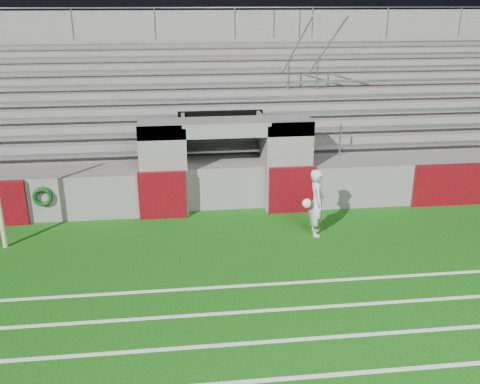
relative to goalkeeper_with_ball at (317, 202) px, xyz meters
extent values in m
plane|color=#12500D|center=(-2.12, -1.41, -0.88)|extent=(90.00, 90.00, 0.00)
cube|color=white|center=(-2.12, -5.41, -0.87)|extent=(28.00, 0.09, 0.01)
cube|color=white|center=(-2.12, -4.41, -0.87)|extent=(28.00, 0.09, 0.01)
cube|color=white|center=(-2.12, -3.41, -0.87)|extent=(28.00, 0.09, 0.01)
cube|color=white|center=(-2.12, -2.41, -0.87)|extent=(28.00, 0.09, 0.01)
cube|color=slate|center=(-3.92, 2.09, 0.42)|extent=(1.20, 1.00, 2.60)
cube|color=slate|center=(-0.32, 2.09, 0.42)|extent=(1.20, 1.00, 2.60)
cube|color=black|center=(-2.12, 3.79, 0.37)|extent=(2.60, 0.20, 2.50)
cube|color=slate|center=(-3.27, 2.69, 0.37)|extent=(0.10, 2.20, 2.50)
cube|color=slate|center=(-0.97, 2.69, 0.37)|extent=(0.10, 2.20, 2.50)
cube|color=slate|center=(-2.12, 2.09, 1.52)|extent=(4.80, 1.00, 0.40)
cube|color=slate|center=(-2.12, 5.94, 0.27)|extent=(26.00, 8.00, 0.20)
cube|color=slate|center=(-2.12, 5.94, -0.36)|extent=(26.00, 8.00, 1.05)
cube|color=#4D060C|center=(-3.92, 1.54, -0.21)|extent=(1.30, 0.15, 1.35)
cube|color=#4D060C|center=(-0.32, 1.54, -0.21)|extent=(1.30, 0.15, 1.35)
cube|color=#4D060C|center=(4.38, 1.54, -0.26)|extent=(2.20, 0.15, 1.25)
cube|color=gray|center=(-2.12, 3.02, 0.59)|extent=(23.00, 0.28, 0.06)
cube|color=slate|center=(-2.12, 3.87, 0.56)|extent=(24.00, 0.75, 0.38)
cube|color=gray|center=(-2.12, 3.77, 0.97)|extent=(23.00, 0.28, 0.06)
cube|color=slate|center=(-2.12, 4.62, 0.75)|extent=(24.00, 0.75, 0.76)
cube|color=gray|center=(-2.12, 4.52, 1.35)|extent=(23.00, 0.28, 0.06)
cube|color=slate|center=(-2.12, 5.37, 0.94)|extent=(24.00, 0.75, 1.14)
cube|color=gray|center=(-2.12, 5.27, 1.73)|extent=(23.00, 0.28, 0.06)
cube|color=slate|center=(-2.12, 6.12, 1.13)|extent=(24.00, 0.75, 1.52)
cube|color=gray|center=(-2.12, 6.02, 2.11)|extent=(23.00, 0.28, 0.06)
cube|color=slate|center=(-2.12, 6.87, 1.32)|extent=(24.00, 0.75, 1.90)
cube|color=gray|center=(-2.12, 6.77, 2.49)|extent=(23.00, 0.28, 0.06)
cube|color=slate|center=(-2.12, 7.62, 1.51)|extent=(24.00, 0.75, 2.28)
cube|color=gray|center=(-2.12, 7.52, 2.87)|extent=(23.00, 0.28, 0.06)
cube|color=slate|center=(-2.12, 8.37, 1.70)|extent=(24.00, 0.75, 2.66)
cube|color=gray|center=(-2.12, 8.27, 3.25)|extent=(23.00, 0.28, 0.06)
cube|color=slate|center=(-2.12, 9.04, 1.76)|extent=(26.00, 0.60, 5.29)
cylinder|color=#A5A8AD|center=(0.38, 2.74, 0.87)|extent=(0.05, 0.05, 1.00)
cylinder|color=#A5A8AD|center=(0.38, 5.74, 2.39)|extent=(0.05, 0.05, 1.00)
cylinder|color=#A5A8AD|center=(0.38, 8.74, 3.91)|extent=(0.05, 0.05, 1.00)
cylinder|color=#A5A8AD|center=(0.38, 5.74, 2.89)|extent=(0.05, 6.02, 3.08)
cylinder|color=#A5A8AD|center=(1.38, 2.74, 0.87)|extent=(0.05, 0.05, 1.00)
cylinder|color=#A5A8AD|center=(1.38, 5.74, 2.39)|extent=(0.05, 0.05, 1.00)
cylinder|color=#A5A8AD|center=(1.38, 8.74, 3.91)|extent=(0.05, 0.05, 1.00)
cylinder|color=#A5A8AD|center=(1.38, 5.74, 2.89)|extent=(0.05, 6.02, 3.08)
cylinder|color=#A5A8AD|center=(-7.12, 8.74, 3.96)|extent=(0.05, 0.05, 1.10)
cylinder|color=#A5A8AD|center=(-4.12, 8.74, 3.96)|extent=(0.05, 0.05, 1.10)
cylinder|color=#A5A8AD|center=(-1.12, 8.74, 3.96)|extent=(0.05, 0.05, 1.10)
cylinder|color=#A5A8AD|center=(1.88, 8.74, 3.96)|extent=(0.05, 0.05, 1.10)
cylinder|color=#A5A8AD|center=(4.88, 8.74, 3.96)|extent=(0.05, 0.05, 1.10)
cylinder|color=#A5A8AD|center=(7.88, 8.74, 3.96)|extent=(0.05, 0.05, 1.10)
cylinder|color=#A5A8AD|center=(-2.12, 8.74, 4.51)|extent=(24.00, 0.05, 0.05)
imported|color=silver|center=(0.01, 0.01, 0.00)|extent=(0.48, 0.68, 1.76)
sphere|color=white|center=(-0.31, -0.20, 0.07)|extent=(0.23, 0.23, 0.23)
torus|color=#0E4617|center=(-7.08, 1.54, -0.09)|extent=(0.53, 0.10, 0.53)
torus|color=#0C3E10|center=(-7.08, 1.49, -0.10)|extent=(0.52, 0.10, 0.52)
camera|label=1|loc=(-3.43, -12.32, 4.94)|focal=40.00mm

